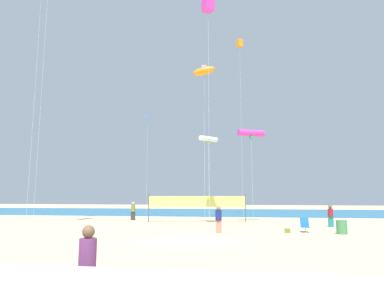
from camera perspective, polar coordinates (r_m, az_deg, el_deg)
The scene contains 17 objects.
ground_plane at distance 18.00m, azimuth -0.39°, elevation -15.76°, with size 120.00×120.00×0.00m, color #D1BC89.
ocean_band at distance 46.77m, azimuth 4.89°, elevation -11.14°, with size 120.00×20.00×0.01m, color #1E6B99.
mother_figure at distance 8.25m, azimuth -16.90°, elevation -18.07°, with size 0.38×0.38×1.66m.
toddler_figure at distance 8.24m, azimuth -13.06°, elevation -21.56°, with size 0.18×0.18×0.78m.
beachgoer_olive_shirt at distance 32.66m, azimuth -9.69°, elevation -10.73°, with size 0.38×0.38×1.66m.
beachgoer_navy_shirt at distance 21.56m, azimuth 4.40°, elevation -12.14°, with size 0.38×0.38×1.65m.
beachgoer_maroon_shirt at distance 27.46m, azimuth 21.89°, elevation -10.83°, with size 0.36×0.36×1.58m.
folding_beach_chair at distance 23.21m, azimuth 18.14°, elevation -12.52°, with size 0.52×0.65×0.89m.
trash_barrel at distance 22.89m, azimuth 23.47°, elevation -12.47°, with size 0.62×0.62×0.81m, color #3F7F4C.
volleyball_net at distance 30.04m, azimuth 0.85°, elevation -9.63°, with size 8.29×1.31×2.40m.
beach_handbag at distance 22.46m, azimuth 15.48°, elevation -13.63°, with size 0.34×0.17×0.27m, color olive.
kite_orange_inflatable at distance 27.34m, azimuth 1.99°, elevation 11.92°, with size 1.89×0.73×12.28m.
kite_magenta_tube at distance 29.55m, azimuth 9.72°, elevation 1.75°, with size 2.32×1.44×7.73m.
kite_orange_box at distance 40.07m, azimuth 7.87°, elevation 15.98°, with size 0.76×0.76×19.30m.
kite_white_tube at distance 33.90m, azimuth 2.73°, elevation 0.81°, with size 1.78×1.89×7.97m.
kite_blue_diamond at distance 38.28m, azimuth -7.28°, elevation 4.26°, with size 0.72×0.72×11.03m.
kite_magenta_box at distance 25.60m, azimuth 2.67°, elevation 22.02°, with size 0.93×0.93×15.82m.
Camera 1 is at (2.60, -17.66, 2.33)m, focal length 32.32 mm.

